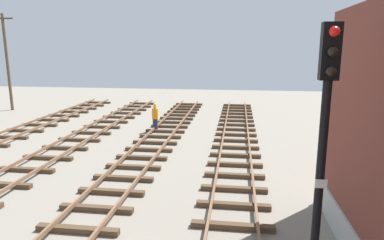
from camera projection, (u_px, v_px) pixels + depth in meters
name	position (u px, v px, depth m)	size (l,w,h in m)	color
signal_mast	(324.00, 133.00, 6.86)	(0.36, 0.40, 5.77)	black
utility_pole_far	(7.00, 61.00, 28.79)	(1.80, 0.24, 8.07)	brown
track_worker_foreground	(155.00, 117.00, 21.80)	(0.40, 0.40, 1.87)	#262D4C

